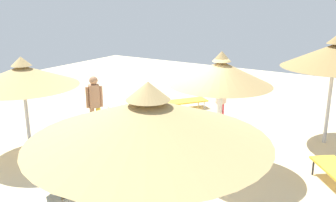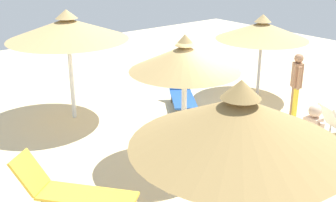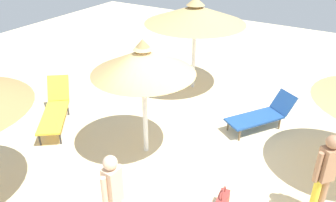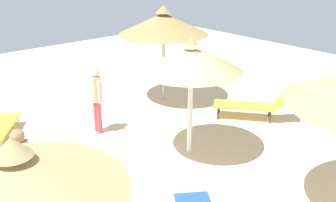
{
  "view_description": "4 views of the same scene",
  "coord_description": "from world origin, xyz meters",
  "px_view_note": "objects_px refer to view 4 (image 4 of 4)",
  "views": [
    {
      "loc": [
        4.11,
        -6.81,
        3.7
      ],
      "look_at": [
        -0.08,
        -0.18,
        1.49
      ],
      "focal_mm": 38.89,
      "sensor_mm": 36.0,
      "label": 1
    },
    {
      "loc": [
        6.29,
        6.07,
        4.27
      ],
      "look_at": [
        0.77,
        -0.76,
        1.0
      ],
      "focal_mm": 45.65,
      "sensor_mm": 36.0,
      "label": 2
    },
    {
      "loc": [
        -2.74,
        5.39,
        4.76
      ],
      "look_at": [
        0.73,
        -0.33,
        1.18
      ],
      "focal_mm": 36.83,
      "sensor_mm": 36.0,
      "label": 3
    },
    {
      "loc": [
        -4.47,
        -5.58,
        4.32
      ],
      "look_at": [
        0.3,
        -0.04,
        1.49
      ],
      "focal_mm": 42.1,
      "sensor_mm": 36.0,
      "label": 4
    }
  ],
  "objects_px": {
    "lounge_chair_far_right": "(255,103)",
    "person_standing_near_left": "(96,96)",
    "parasol_umbrella_back": "(16,174)",
    "person_standing_near_right": "(22,170)",
    "handbag": "(85,166)",
    "parasol_umbrella_near_right": "(163,24)",
    "parasol_umbrella_front": "(191,59)"
  },
  "relations": [
    {
      "from": "parasol_umbrella_near_right",
      "to": "parasol_umbrella_back",
      "type": "relative_size",
      "value": 1.09
    },
    {
      "from": "lounge_chair_far_right",
      "to": "person_standing_near_left",
      "type": "height_order",
      "value": "person_standing_near_left"
    },
    {
      "from": "lounge_chair_far_right",
      "to": "person_standing_near_left",
      "type": "bearing_deg",
      "value": 150.5
    },
    {
      "from": "parasol_umbrella_back",
      "to": "handbag",
      "type": "bearing_deg",
      "value": 49.0
    },
    {
      "from": "parasol_umbrella_back",
      "to": "person_standing_near_left",
      "type": "relative_size",
      "value": 1.55
    },
    {
      "from": "parasol_umbrella_back",
      "to": "person_standing_near_right",
      "type": "height_order",
      "value": "parasol_umbrella_back"
    },
    {
      "from": "lounge_chair_far_right",
      "to": "person_standing_near_right",
      "type": "relative_size",
      "value": 1.14
    },
    {
      "from": "parasol_umbrella_front",
      "to": "lounge_chair_far_right",
      "type": "bearing_deg",
      "value": 4.83
    },
    {
      "from": "person_standing_near_left",
      "to": "parasol_umbrella_near_right",
      "type": "bearing_deg",
      "value": 13.98
    },
    {
      "from": "parasol_umbrella_front",
      "to": "person_standing_near_right",
      "type": "bearing_deg",
      "value": 179.28
    },
    {
      "from": "parasol_umbrella_front",
      "to": "handbag",
      "type": "distance_m",
      "value": 3.1
    },
    {
      "from": "person_standing_near_right",
      "to": "lounge_chair_far_right",
      "type": "bearing_deg",
      "value": 1.61
    },
    {
      "from": "parasol_umbrella_front",
      "to": "parasol_umbrella_near_right",
      "type": "bearing_deg",
      "value": 59.49
    },
    {
      "from": "person_standing_near_right",
      "to": "person_standing_near_left",
      "type": "bearing_deg",
      "value": 39.4
    },
    {
      "from": "parasol_umbrella_back",
      "to": "parasol_umbrella_front",
      "type": "height_order",
      "value": "parasol_umbrella_front"
    },
    {
      "from": "parasol_umbrella_near_right",
      "to": "person_standing_near_left",
      "type": "relative_size",
      "value": 1.69
    },
    {
      "from": "parasol_umbrella_back",
      "to": "parasol_umbrella_front",
      "type": "xyz_separation_m",
      "value": [
        4.32,
        1.65,
        0.24
      ]
    },
    {
      "from": "handbag",
      "to": "person_standing_near_right",
      "type": "bearing_deg",
      "value": -154.01
    },
    {
      "from": "person_standing_near_left",
      "to": "handbag",
      "type": "relative_size",
      "value": 3.37
    },
    {
      "from": "parasol_umbrella_near_right",
      "to": "handbag",
      "type": "height_order",
      "value": "parasol_umbrella_near_right"
    },
    {
      "from": "parasol_umbrella_back",
      "to": "handbag",
      "type": "xyz_separation_m",
      "value": [
        2.1,
        2.42,
        -1.78
      ]
    },
    {
      "from": "parasol_umbrella_front",
      "to": "person_standing_near_left",
      "type": "xyz_separation_m",
      "value": [
        -0.98,
        2.28,
        -1.24
      ]
    },
    {
      "from": "parasol_umbrella_near_right",
      "to": "person_standing_near_right",
      "type": "relative_size",
      "value": 1.66
    },
    {
      "from": "parasol_umbrella_near_right",
      "to": "handbag",
      "type": "distance_m",
      "value": 5.02
    },
    {
      "from": "handbag",
      "to": "parasol_umbrella_near_right",
      "type": "bearing_deg",
      "value": 28.94
    },
    {
      "from": "parasol_umbrella_back",
      "to": "parasol_umbrella_front",
      "type": "bearing_deg",
      "value": 20.88
    },
    {
      "from": "parasol_umbrella_back",
      "to": "handbag",
      "type": "height_order",
      "value": "parasol_umbrella_back"
    },
    {
      "from": "parasol_umbrella_front",
      "to": "lounge_chair_far_right",
      "type": "relative_size",
      "value": 1.37
    },
    {
      "from": "parasol_umbrella_front",
      "to": "lounge_chair_far_right",
      "type": "xyz_separation_m",
      "value": [
        2.66,
        0.23,
        -1.74
      ]
    },
    {
      "from": "parasol_umbrella_back",
      "to": "person_standing_near_right",
      "type": "relative_size",
      "value": 1.53
    },
    {
      "from": "parasol_umbrella_near_right",
      "to": "lounge_chair_far_right",
      "type": "height_order",
      "value": "parasol_umbrella_near_right"
    },
    {
      "from": "parasol_umbrella_near_right",
      "to": "handbag",
      "type": "relative_size",
      "value": 5.68
    }
  ]
}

